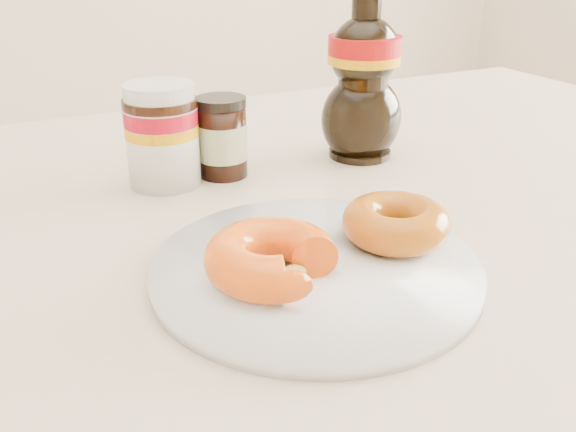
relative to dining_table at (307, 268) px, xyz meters
name	(u,v)px	position (x,y,z in m)	size (l,w,h in m)	color
dining_table	(307,268)	(0.00, 0.00, 0.00)	(1.40, 0.90, 0.75)	beige
plate	(315,269)	(-0.07, -0.15, 0.09)	(0.27, 0.27, 0.01)	white
donut_bitten	(271,258)	(-0.12, -0.16, 0.12)	(0.10, 0.10, 0.04)	#F8570E
donut_whole	(396,223)	(0.01, -0.14, 0.11)	(0.09, 0.09, 0.03)	#AE520B
nutella_jar	(162,131)	(-0.12, 0.11, 0.14)	(0.08, 0.08, 0.11)	white
syrup_bottle	(363,77)	(0.13, 0.10, 0.18)	(0.10, 0.09, 0.20)	black
dark_jar	(222,138)	(-0.05, 0.11, 0.13)	(0.06, 0.06, 0.09)	black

